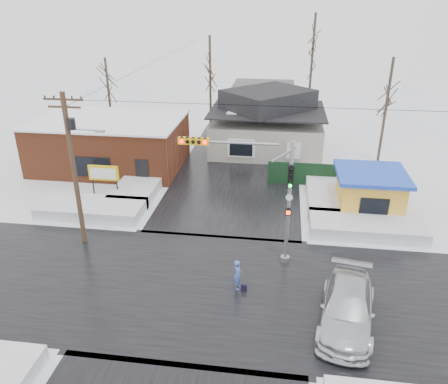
# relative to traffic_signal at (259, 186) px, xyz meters

# --- Properties ---
(ground) EXTENTS (120.00, 120.00, 0.00)m
(ground) POSITION_rel_traffic_signal_xyz_m (-2.43, -2.97, -4.54)
(ground) COLOR white
(ground) RESTS_ON ground
(road_ns) EXTENTS (10.00, 120.00, 0.02)m
(road_ns) POSITION_rel_traffic_signal_xyz_m (-2.43, -2.97, -4.53)
(road_ns) COLOR black
(road_ns) RESTS_ON ground
(road_ew) EXTENTS (120.00, 10.00, 0.02)m
(road_ew) POSITION_rel_traffic_signal_xyz_m (-2.43, -2.97, -4.53)
(road_ew) COLOR black
(road_ew) RESTS_ON ground
(snowbank_nw) EXTENTS (7.00, 3.00, 0.80)m
(snowbank_nw) POSITION_rel_traffic_signal_xyz_m (-11.43, 4.03, -4.14)
(snowbank_nw) COLOR white
(snowbank_nw) RESTS_ON ground
(snowbank_ne) EXTENTS (7.00, 3.00, 0.80)m
(snowbank_ne) POSITION_rel_traffic_signal_xyz_m (6.57, 4.03, -4.14)
(snowbank_ne) COLOR white
(snowbank_ne) RESTS_ON ground
(snowbank_nside_w) EXTENTS (3.00, 8.00, 0.80)m
(snowbank_nside_w) POSITION_rel_traffic_signal_xyz_m (-9.43, 9.03, -4.14)
(snowbank_nside_w) COLOR white
(snowbank_nside_w) RESTS_ON ground
(snowbank_nside_e) EXTENTS (3.00, 8.00, 0.80)m
(snowbank_nside_e) POSITION_rel_traffic_signal_xyz_m (4.57, 9.03, -4.14)
(snowbank_nside_e) COLOR white
(snowbank_nside_e) RESTS_ON ground
(traffic_signal) EXTENTS (6.05, 0.68, 7.00)m
(traffic_signal) POSITION_rel_traffic_signal_xyz_m (0.00, 0.00, 0.00)
(traffic_signal) COLOR gray
(traffic_signal) RESTS_ON ground
(utility_pole) EXTENTS (3.15, 0.44, 9.00)m
(utility_pole) POSITION_rel_traffic_signal_xyz_m (-10.36, 0.53, 0.57)
(utility_pole) COLOR #382619
(utility_pole) RESTS_ON ground
(brick_building) EXTENTS (12.20, 8.20, 4.12)m
(brick_building) POSITION_rel_traffic_signal_xyz_m (-13.43, 13.03, -2.46)
(brick_building) COLOR brown
(brick_building) RESTS_ON ground
(marquee_sign) EXTENTS (2.20, 0.21, 2.55)m
(marquee_sign) POSITION_rel_traffic_signal_xyz_m (-11.43, 6.53, -2.62)
(marquee_sign) COLOR black
(marquee_sign) RESTS_ON ground
(house) EXTENTS (10.40, 8.40, 5.76)m
(house) POSITION_rel_traffic_signal_xyz_m (-0.43, 19.03, -1.92)
(house) COLOR #A69F96
(house) RESTS_ON ground
(kiosk) EXTENTS (4.60, 4.60, 2.88)m
(kiosk) POSITION_rel_traffic_signal_xyz_m (7.07, 7.03, -3.08)
(kiosk) COLOR gold
(kiosk) RESTS_ON ground
(fence) EXTENTS (8.00, 0.12, 1.80)m
(fence) POSITION_rel_traffic_signal_xyz_m (4.07, 11.03, -3.64)
(fence) COLOR black
(fence) RESTS_ON ground
(tree_far_left) EXTENTS (3.00, 3.00, 10.00)m
(tree_far_left) POSITION_rel_traffic_signal_xyz_m (-6.43, 23.03, 3.41)
(tree_far_left) COLOR #332821
(tree_far_left) RESTS_ON ground
(tree_far_mid) EXTENTS (3.00, 3.00, 12.00)m
(tree_far_mid) POSITION_rel_traffic_signal_xyz_m (3.57, 25.03, 5.00)
(tree_far_mid) COLOR #332821
(tree_far_mid) RESTS_ON ground
(tree_far_right) EXTENTS (3.00, 3.00, 9.00)m
(tree_far_right) POSITION_rel_traffic_signal_xyz_m (9.57, 17.03, 2.62)
(tree_far_right) COLOR #332821
(tree_far_right) RESTS_ON ground
(tree_far_west) EXTENTS (3.00, 3.00, 8.00)m
(tree_far_west) POSITION_rel_traffic_signal_xyz_m (-16.43, 21.03, 1.82)
(tree_far_west) COLOR #332821
(tree_far_west) RESTS_ON ground
(pedestrian) EXTENTS (0.46, 0.64, 1.64)m
(pedestrian) POSITION_rel_traffic_signal_xyz_m (-0.79, -2.79, -3.72)
(pedestrian) COLOR #4562C3
(pedestrian) RESTS_ON ground
(car) EXTENTS (3.25, 6.01, 1.65)m
(car) POSITION_rel_traffic_signal_xyz_m (4.34, -4.65, -3.71)
(car) COLOR silver
(car) RESTS_ON ground
(shopping_bag) EXTENTS (0.29, 0.16, 0.35)m
(shopping_bag) POSITION_rel_traffic_signal_xyz_m (-0.45, -2.96, -4.36)
(shopping_bag) COLOR black
(shopping_bag) RESTS_ON ground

